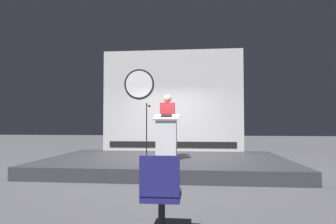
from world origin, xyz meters
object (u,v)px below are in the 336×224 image
podium (166,137)px  microphone_stand (147,140)px  audience_chair_left (161,190)px  speaker_person (167,125)px

podium → microphone_stand: size_ratio=0.81×
podium → microphone_stand: 0.51m
podium → audience_chair_left: podium is taller
podium → microphone_stand: microphone_stand is taller
podium → speaker_person: speaker_person is taller
microphone_stand → audience_chair_left: 4.10m
podium → speaker_person: 0.57m
microphone_stand → audience_chair_left: bearing=-77.9°
speaker_person → microphone_stand: speaker_person is taller
podium → audience_chair_left: 4.12m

